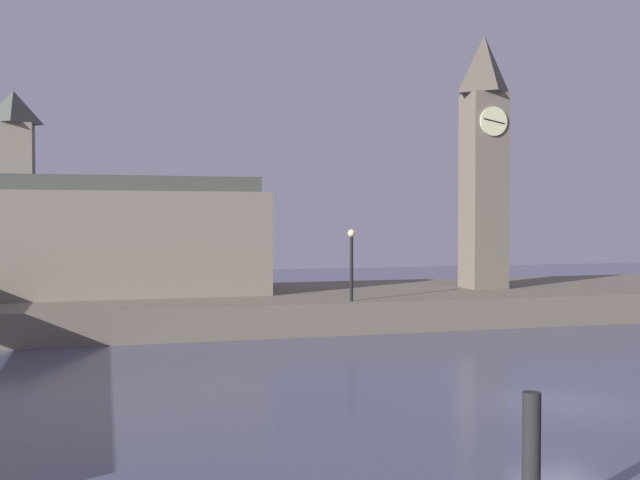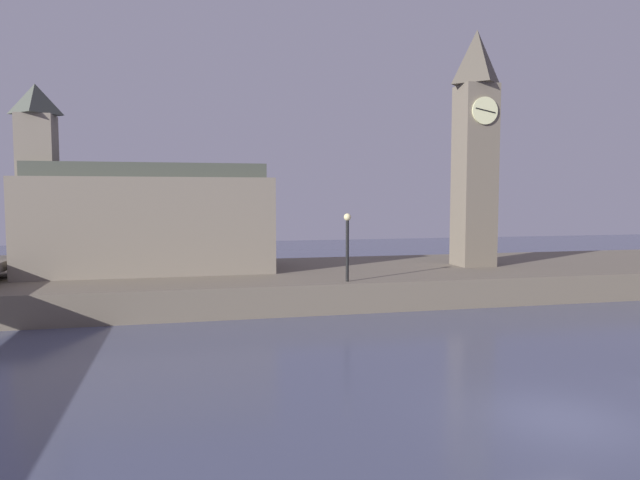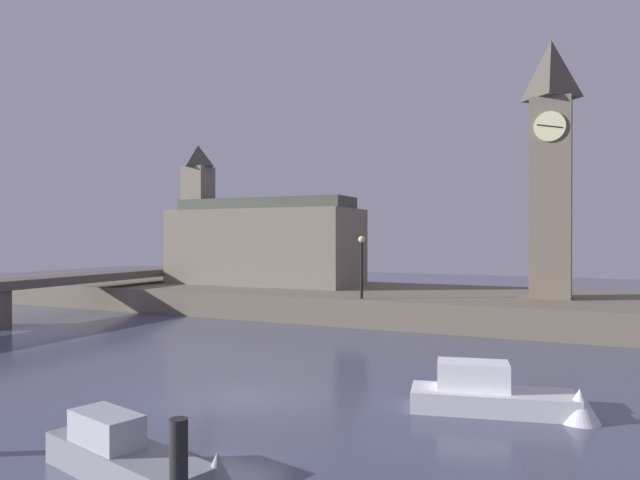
{
  "view_description": "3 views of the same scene",
  "coord_description": "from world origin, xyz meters",
  "px_view_note": "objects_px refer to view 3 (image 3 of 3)",
  "views": [
    {
      "loc": [
        -12.76,
        -19.72,
        5.42
      ],
      "look_at": [
        -2.95,
        15.47,
        4.37
      ],
      "focal_mm": 43.41,
      "sensor_mm": 36.0,
      "label": 1
    },
    {
      "loc": [
        -9.33,
        -12.73,
        5.78
      ],
      "look_at": [
        -2.38,
        17.43,
        3.38
      ],
      "focal_mm": 32.58,
      "sensor_mm": 36.0,
      "label": 2
    },
    {
      "loc": [
        9.63,
        -14.85,
        4.88
      ],
      "look_at": [
        -4.74,
        16.24,
        4.65
      ],
      "focal_mm": 32.93,
      "sensor_mm": 36.0,
      "label": 3
    }
  ],
  "objects_px": {
    "streetlamp": "(362,259)",
    "boat_cruiser_grey": "(142,462)",
    "clock_tower": "(551,164)",
    "boat_ferry_white": "(510,398)",
    "parliament_hall": "(260,241)"
  },
  "relations": [
    {
      "from": "streetlamp",
      "to": "boat_ferry_white",
      "type": "xyz_separation_m",
      "value": [
        9.25,
        -12.92,
        -3.21
      ]
    },
    {
      "from": "boat_cruiser_grey",
      "to": "streetlamp",
      "type": "bearing_deg",
      "value": 98.89
    },
    {
      "from": "streetlamp",
      "to": "clock_tower",
      "type": "bearing_deg",
      "value": 26.66
    },
    {
      "from": "parliament_hall",
      "to": "boat_ferry_white",
      "type": "distance_m",
      "value": 27.61
    },
    {
      "from": "streetlamp",
      "to": "boat_ferry_white",
      "type": "bearing_deg",
      "value": -54.4
    },
    {
      "from": "streetlamp",
      "to": "boat_cruiser_grey",
      "type": "distance_m",
      "value": 21.19
    },
    {
      "from": "clock_tower",
      "to": "boat_ferry_white",
      "type": "height_order",
      "value": "clock_tower"
    },
    {
      "from": "streetlamp",
      "to": "boat_cruiser_grey",
      "type": "relative_size",
      "value": 0.67
    },
    {
      "from": "boat_cruiser_grey",
      "to": "boat_ferry_white",
      "type": "relative_size",
      "value": 0.95
    },
    {
      "from": "parliament_hall",
      "to": "boat_cruiser_grey",
      "type": "relative_size",
      "value": 2.64
    },
    {
      "from": "clock_tower",
      "to": "boat_cruiser_grey",
      "type": "distance_m",
      "value": 27.35
    },
    {
      "from": "parliament_hall",
      "to": "boat_cruiser_grey",
      "type": "height_order",
      "value": "parliament_hall"
    },
    {
      "from": "boat_ferry_white",
      "to": "streetlamp",
      "type": "bearing_deg",
      "value": 125.6
    },
    {
      "from": "clock_tower",
      "to": "parliament_hall",
      "type": "xyz_separation_m",
      "value": [
        -19.39,
        1.67,
        -4.26
      ]
    },
    {
      "from": "parliament_hall",
      "to": "boat_cruiser_grey",
      "type": "bearing_deg",
      "value": -63.66
    }
  ]
}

